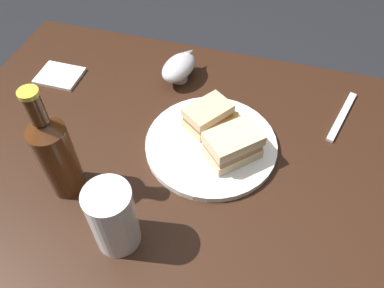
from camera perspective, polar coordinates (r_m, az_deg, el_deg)
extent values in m
plane|color=black|center=(1.45, -1.77, -19.77)|extent=(6.00, 6.00, 0.00)
cube|color=black|center=(1.12, -2.21, -13.50)|extent=(1.08, 0.81, 0.71)
cylinder|color=white|center=(0.83, 2.90, -0.05)|extent=(0.29, 0.29, 0.01)
cube|color=beige|center=(0.80, 6.05, -1.12)|extent=(0.13, 0.13, 0.02)
cube|color=#B27A4C|center=(0.78, 6.17, -0.18)|extent=(0.12, 0.12, 0.02)
cube|color=beige|center=(0.77, 6.30, 0.79)|extent=(0.13, 0.13, 0.02)
cube|color=#CCB284|center=(0.86, 2.37, 3.52)|extent=(0.11, 0.12, 0.02)
cube|color=#8C5B3D|center=(0.84, 2.40, 4.29)|extent=(0.11, 0.11, 0.01)
cube|color=#CCB284|center=(0.83, 2.44, 5.09)|extent=(0.11, 0.12, 0.02)
cube|color=gold|center=(0.83, 9.32, 0.71)|extent=(0.05, 0.03, 0.01)
cube|color=#B77F33|center=(0.81, 8.18, -0.45)|extent=(0.04, 0.05, 0.02)
cube|color=gold|center=(0.86, 6.07, 3.25)|extent=(0.03, 0.05, 0.02)
cylinder|color=white|center=(0.67, -11.84, -10.89)|extent=(0.08, 0.08, 0.15)
cylinder|color=orange|center=(0.70, -11.41, -12.17)|extent=(0.07, 0.07, 0.08)
cylinder|color=#B7B7BC|center=(0.99, -1.95, 10.16)|extent=(0.04, 0.04, 0.02)
ellipsoid|color=#B7B7BC|center=(0.97, -2.00, 11.55)|extent=(0.10, 0.13, 0.05)
ellipsoid|color=#381E0F|center=(0.97, -2.01, 11.83)|extent=(0.08, 0.11, 0.02)
cone|color=#B7B7BC|center=(1.00, -0.27, 13.65)|extent=(0.03, 0.04, 0.02)
cylinder|color=#47230F|center=(0.75, -19.58, -2.31)|extent=(0.07, 0.07, 0.17)
cone|color=#47230F|center=(0.69, -21.62, 2.54)|extent=(0.07, 0.07, 0.02)
cylinder|color=#47230F|center=(0.66, -22.65, 4.98)|extent=(0.03, 0.03, 0.06)
cylinder|color=gold|center=(0.64, -23.55, 7.09)|extent=(0.03, 0.03, 0.01)
cube|color=white|center=(1.06, -19.40, 9.74)|extent=(0.11, 0.09, 0.01)
cube|color=silver|center=(0.96, 21.73, 3.95)|extent=(0.07, 0.18, 0.01)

